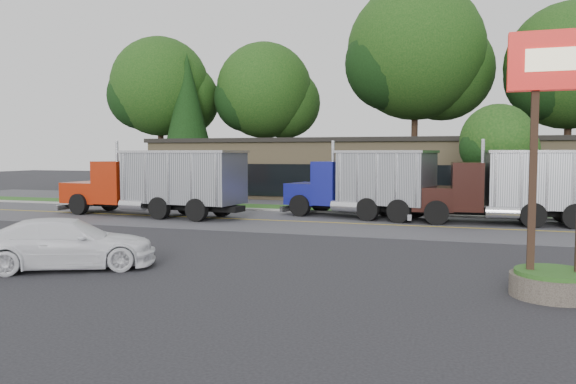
# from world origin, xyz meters

# --- Properties ---
(ground) EXTENTS (140.00, 140.00, 0.00)m
(ground) POSITION_xyz_m (0.00, 0.00, 0.00)
(ground) COLOR #313136
(ground) RESTS_ON ground
(road) EXTENTS (60.00, 8.00, 0.02)m
(road) POSITION_xyz_m (0.00, 9.00, 0.00)
(road) COLOR #58585D
(road) RESTS_ON ground
(center_line) EXTENTS (60.00, 0.12, 0.01)m
(center_line) POSITION_xyz_m (0.00, 9.00, 0.00)
(center_line) COLOR gold
(center_line) RESTS_ON ground
(curb) EXTENTS (60.00, 0.30, 0.12)m
(curb) POSITION_xyz_m (0.00, 13.20, 0.00)
(curb) COLOR #9E9E99
(curb) RESTS_ON ground
(grass_verge) EXTENTS (60.00, 3.40, 0.03)m
(grass_verge) POSITION_xyz_m (0.00, 15.00, 0.00)
(grass_verge) COLOR #316422
(grass_verge) RESTS_ON ground
(far_parking) EXTENTS (60.00, 7.00, 0.02)m
(far_parking) POSITION_xyz_m (0.00, 20.00, 0.00)
(far_parking) COLOR #58585D
(far_parking) RESTS_ON ground
(strip_mall) EXTENTS (32.00, 12.00, 4.00)m
(strip_mall) POSITION_xyz_m (2.00, 26.00, 2.00)
(strip_mall) COLOR #8F7A57
(strip_mall) RESTS_ON ground
(bilo_sign) EXTENTS (2.20, 1.90, 5.95)m
(bilo_sign) POSITION_xyz_m (10.50, -2.50, 2.02)
(bilo_sign) COLOR #6B6054
(bilo_sign) RESTS_ON ground
(tree_far_a) EXTENTS (10.09, 9.50, 14.40)m
(tree_far_a) POSITION_xyz_m (-19.85, 32.12, 9.19)
(tree_far_a) COLOR #382619
(tree_far_a) RESTS_ON ground
(tree_far_b) EXTENTS (9.58, 9.01, 13.66)m
(tree_far_b) POSITION_xyz_m (-9.85, 34.11, 8.72)
(tree_far_b) COLOR #382619
(tree_far_b) RESTS_ON ground
(tree_far_c) EXTENTS (12.58, 11.84, 17.94)m
(tree_far_c) POSITION_xyz_m (4.19, 34.15, 11.45)
(tree_far_c) COLOR #382619
(tree_far_c) RESTS_ON ground
(tree_far_d) EXTENTS (10.56, 9.94, 15.06)m
(tree_far_d) POSITION_xyz_m (16.16, 33.13, 9.61)
(tree_far_d) COLOR #382619
(tree_far_d) RESTS_ON ground
(evergreen_left) EXTENTS (5.43, 5.43, 12.33)m
(evergreen_left) POSITION_xyz_m (-16.00, 30.00, 6.78)
(evergreen_left) COLOR #382619
(evergreen_left) RESTS_ON ground
(tree_verge) EXTENTS (4.07, 3.83, 5.81)m
(tree_verge) POSITION_xyz_m (10.06, 15.05, 3.69)
(tree_verge) COLOR #382619
(tree_verge) RESTS_ON ground
(dump_truck_red) EXTENTS (10.55, 3.65, 3.36)m
(dump_truck_red) POSITION_xyz_m (-6.36, 8.88, 1.81)
(dump_truck_red) COLOR black
(dump_truck_red) RESTS_ON ground
(dump_truck_blue) EXTENTS (7.80, 4.19, 3.36)m
(dump_truck_blue) POSITION_xyz_m (3.77, 11.45, 1.80)
(dump_truck_blue) COLOR black
(dump_truck_blue) RESTS_ON ground
(dump_truck_maroon) EXTENTS (8.27, 3.12, 3.36)m
(dump_truck_maroon) POSITION_xyz_m (10.61, 11.04, 1.80)
(dump_truck_maroon) COLOR black
(dump_truck_maroon) RESTS_ON ground
(rally_car) EXTENTS (5.21, 4.08, 1.41)m
(rally_car) POSITION_xyz_m (-2.15, -3.28, 0.71)
(rally_car) COLOR white
(rally_car) RESTS_ON ground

